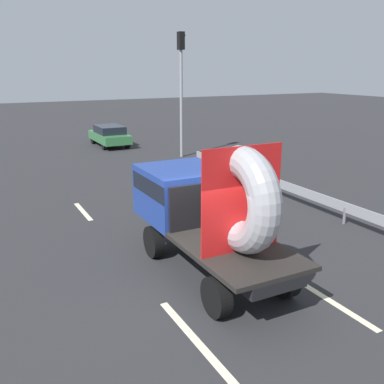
{
  "coord_description": "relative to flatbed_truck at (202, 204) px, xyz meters",
  "views": [
    {
      "loc": [
        -4.7,
        -7.56,
        4.8
      ],
      "look_at": [
        0.14,
        1.75,
        1.79
      ],
      "focal_mm": 40.58,
      "sensor_mm": 36.0,
      "label": 1
    }
  ],
  "objects": [
    {
      "name": "ground_plane",
      "position": [
        -0.14,
        -1.21,
        -1.62
      ],
      "size": [
        120.0,
        120.0,
        0.0
      ],
      "primitive_type": "plane",
      "color": "#28282B"
    },
    {
      "name": "flatbed_truck",
      "position": [
        0.0,
        0.0,
        0.0
      ],
      "size": [
        2.02,
        5.21,
        3.31
      ],
      "color": "black",
      "rests_on": "ground_plane"
    },
    {
      "name": "distant_sedan",
      "position": [
        3.21,
        18.1,
        -0.93
      ],
      "size": [
        1.69,
        3.95,
        1.29
      ],
      "color": "black",
      "rests_on": "ground_plane"
    },
    {
      "name": "traffic_light",
      "position": [
        5.71,
        12.77,
        2.63
      ],
      "size": [
        0.42,
        0.36,
        6.63
      ],
      "color": "gray",
      "rests_on": "ground_plane"
    },
    {
      "name": "guardrail",
      "position": [
        5.51,
        2.58,
        -1.09
      ],
      "size": [
        0.1,
        15.97,
        0.71
      ],
      "color": "gray",
      "rests_on": "ground_plane"
    },
    {
      "name": "lane_dash_left_near",
      "position": [
        -1.61,
        -2.71,
        -1.62
      ],
      "size": [
        0.16,
        2.96,
        0.01
      ],
      "primitive_type": "cube",
      "rotation": [
        0.0,
        0.0,
        1.57
      ],
      "color": "beige",
      "rests_on": "ground_plane"
    },
    {
      "name": "lane_dash_left_far",
      "position": [
        -1.61,
        5.66,
        -1.62
      ],
      "size": [
        0.16,
        2.09,
        0.01
      ],
      "primitive_type": "cube",
      "rotation": [
        0.0,
        0.0,
        1.57
      ],
      "color": "beige",
      "rests_on": "ground_plane"
    },
    {
      "name": "lane_dash_right_near",
      "position": [
        1.61,
        -2.65,
        -1.62
      ],
      "size": [
        0.16,
        2.84,
        0.01
      ],
      "primitive_type": "cube",
      "rotation": [
        0.0,
        0.0,
        1.57
      ],
      "color": "beige",
      "rests_on": "ground_plane"
    },
    {
      "name": "lane_dash_right_far",
      "position": [
        1.61,
        5.96,
        -1.62
      ],
      "size": [
        0.16,
        2.46,
        0.01
      ],
      "primitive_type": "cube",
      "rotation": [
        0.0,
        0.0,
        1.57
      ],
      "color": "beige",
      "rests_on": "ground_plane"
    }
  ]
}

